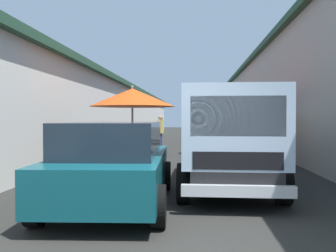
{
  "coord_description": "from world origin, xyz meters",
  "views": [
    {
      "loc": [
        -3.73,
        -0.34,
        1.51
      ],
      "look_at": [
        12.31,
        0.91,
        1.18
      ],
      "focal_mm": 37.66,
      "sensor_mm": 36.0,
      "label": 1
    }
  ],
  "objects": [
    {
      "name": "delivery_truck",
      "position": [
        3.24,
        -1.01,
        1.04
      ],
      "size": [
        4.93,
        2.0,
        2.08
      ],
      "color": "black",
      "rests_on": "ground"
    },
    {
      "name": "vendor_by_crates",
      "position": [
        12.78,
        1.31,
        0.97
      ],
      "size": [
        0.66,
        0.26,
        1.67
      ],
      "color": "navy",
      "rests_on": "ground"
    },
    {
      "name": "building_left_whitewash",
      "position": [
        15.75,
        7.13,
        1.81
      ],
      "size": [
        49.8,
        7.5,
        3.6
      ],
      "color": "silver",
      "rests_on": "ground"
    },
    {
      "name": "fruit_stall_near_left",
      "position": [
        7.81,
        -2.09,
        1.74
      ],
      "size": [
        2.24,
        2.24,
        2.38
      ],
      "color": "#9E9EA3",
      "rests_on": "ground"
    },
    {
      "name": "fruit_stall_far_right",
      "position": [
        11.11,
        -1.45,
        1.71
      ],
      "size": [
        2.28,
        2.28,
        2.26
      ],
      "color": "#9E9EA3",
      "rests_on": "ground"
    },
    {
      "name": "ground",
      "position": [
        13.5,
        0.0,
        0.0
      ],
      "size": [
        90.0,
        90.0,
        0.0
      ],
      "primitive_type": "plane",
      "color": "#282826"
    },
    {
      "name": "fruit_stall_near_right",
      "position": [
        5.76,
        1.39,
        1.8
      ],
      "size": [
        2.32,
        2.32,
        2.42
      ],
      "color": "#9E9EA3",
      "rests_on": "ground"
    },
    {
      "name": "fruit_stall_far_left",
      "position": [
        16.94,
        -1.65,
        1.84
      ],
      "size": [
        2.66,
        2.66,
        2.37
      ],
      "color": "#9E9EA3",
      "rests_on": "ground"
    },
    {
      "name": "fruit_stall_mid_lane",
      "position": [
        19.97,
        -1.35,
        1.67
      ],
      "size": [
        2.39,
        2.39,
        2.21
      ],
      "color": "#9E9EA3",
      "rests_on": "ground"
    },
    {
      "name": "hatchback_car",
      "position": [
        2.34,
        1.09,
        0.74
      ],
      "size": [
        3.98,
        2.07,
        1.45
      ],
      "color": "#0F4C56",
      "rests_on": "ground"
    },
    {
      "name": "building_right_concrete",
      "position": [
        15.75,
        -7.13,
        2.55
      ],
      "size": [
        49.8,
        7.5,
        5.08
      ],
      "color": "#A39E93",
      "rests_on": "ground"
    }
  ]
}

